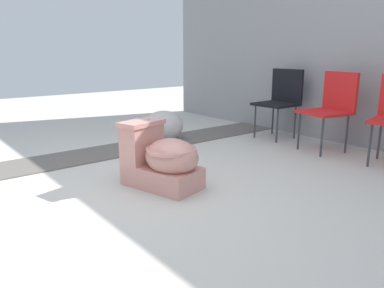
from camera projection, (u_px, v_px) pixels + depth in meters
ground_plane at (138, 195)px, 2.78m from camera, size 14.00×14.00×0.00m
gravel_strip at (118, 150)px, 4.05m from camera, size 0.56×8.00×0.01m
toilet at (162, 160)px, 2.92m from camera, size 0.70×0.52×0.52m
folding_chair_left at (281, 96)px, 4.57m from camera, size 0.45×0.45×0.83m
folding_chair_middle at (332, 103)px, 3.94m from camera, size 0.53×0.53×0.83m
boulder_near at (163, 126)px, 4.42m from camera, size 0.57×0.60×0.37m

